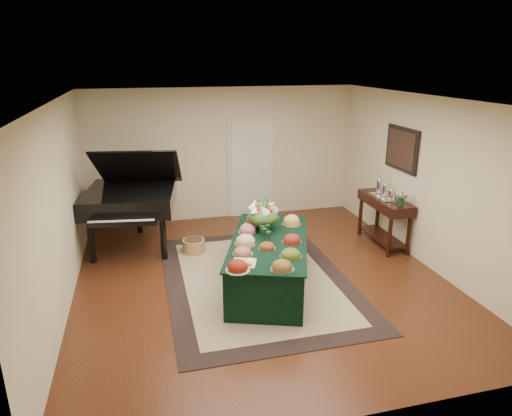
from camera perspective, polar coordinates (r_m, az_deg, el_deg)
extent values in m
plane|color=black|center=(7.14, 0.61, -8.77)|extent=(6.00, 6.00, 0.00)
cube|color=black|center=(7.10, 0.08, -8.90)|extent=(2.73, 3.82, 0.01)
cube|color=beige|center=(7.09, 0.08, -8.85)|extent=(2.19, 3.28, 0.01)
cube|color=beige|center=(9.65, -0.50, 5.13)|extent=(1.05, 0.04, 2.10)
cube|color=silver|center=(9.64, -0.48, 4.82)|extent=(0.90, 0.06, 2.00)
cube|color=black|center=(6.79, 1.62, -6.92)|extent=(1.70, 2.43, 0.71)
cube|color=black|center=(6.64, 1.65, -4.10)|extent=(1.78, 2.50, 0.02)
cylinder|color=white|center=(5.75, 3.28, -7.66)|extent=(0.31, 0.31, 0.01)
ellipsoid|color=brown|center=(5.73, 3.29, -7.20)|extent=(0.25, 0.25, 0.09)
cylinder|color=white|center=(6.11, 4.37, -6.05)|extent=(0.32, 0.32, 0.01)
ellipsoid|color=#516219|center=(6.10, 4.38, -5.67)|extent=(0.26, 0.26, 0.08)
cylinder|color=white|center=(6.57, 4.52, -4.27)|extent=(0.30, 0.30, 0.01)
ellipsoid|color=maroon|center=(6.55, 4.53, -3.88)|extent=(0.25, 0.25, 0.09)
cylinder|color=white|center=(7.55, -0.12, -1.14)|extent=(0.28, 0.28, 0.01)
ellipsoid|color=brown|center=(7.54, -0.12, -0.79)|extent=(0.23, 0.23, 0.09)
cylinder|color=#AAB3A9|center=(7.24, -0.36, -2.03)|extent=(0.30, 0.30, 0.01)
ellipsoid|color=brown|center=(7.21, -0.36, -1.55)|extent=(0.24, 0.24, 0.12)
cylinder|color=white|center=(6.35, 1.37, -5.03)|extent=(0.26, 0.26, 0.01)
ellipsoid|color=brown|center=(6.34, 1.37, -4.74)|extent=(0.21, 0.21, 0.06)
cylinder|color=white|center=(6.16, -1.70, -5.80)|extent=(0.29, 0.29, 0.01)
ellipsoid|color=#A06140|center=(6.14, -1.70, -5.44)|extent=(0.24, 0.24, 0.07)
cylinder|color=white|center=(6.49, -1.33, -4.50)|extent=(0.33, 0.33, 0.01)
ellipsoid|color=#DEBF8B|center=(6.47, -1.33, -4.04)|extent=(0.27, 0.27, 0.10)
cylinder|color=#AAB3A9|center=(5.73, -2.31, -7.76)|extent=(0.31, 0.31, 0.01)
ellipsoid|color=maroon|center=(5.70, -2.31, -7.25)|extent=(0.25, 0.25, 0.10)
cylinder|color=white|center=(7.52, 1.91, -1.24)|extent=(0.26, 0.26, 0.01)
ellipsoid|color=brown|center=(7.50, 1.92, -0.87)|extent=(0.22, 0.22, 0.09)
cylinder|color=white|center=(7.25, 4.47, -2.05)|extent=(0.32, 0.32, 0.01)
ellipsoid|color=#DDB64F|center=(7.23, 4.48, -1.58)|extent=(0.26, 0.26, 0.12)
cylinder|color=white|center=(6.91, -1.06, -3.04)|extent=(0.30, 0.30, 0.01)
ellipsoid|color=#C56280|center=(6.89, -1.06, -2.63)|extent=(0.25, 0.25, 0.09)
cube|color=tan|center=(5.89, -1.50, -6.92)|extent=(0.38, 0.38, 0.02)
ellipsoid|color=white|center=(5.92, -2.04, -6.31)|extent=(0.14, 0.14, 0.08)
ellipsoid|color=white|center=(5.92, -0.66, -6.33)|extent=(0.12, 0.12, 0.07)
cube|color=orange|center=(5.80, -1.10, -6.97)|extent=(0.09, 0.07, 0.05)
cylinder|color=black|center=(6.99, 0.91, -2.03)|extent=(0.18, 0.18, 0.18)
ellipsoid|color=#366127|center=(6.95, 0.91, -1.03)|extent=(0.46, 0.46, 0.30)
cylinder|color=black|center=(7.98, -19.90, -3.97)|extent=(0.10, 0.10, 0.75)
cylinder|color=black|center=(7.78, -11.48, -3.79)|extent=(0.10, 0.10, 0.75)
cylinder|color=black|center=(9.09, -14.45, -0.74)|extent=(0.10, 0.10, 0.75)
cube|color=black|center=(8.28, -15.37, 1.19)|extent=(1.71, 1.80, 0.32)
cube|color=black|center=(7.46, -16.33, -1.65)|extent=(1.09, 0.37, 0.10)
cube|color=black|center=(8.27, -14.49, 4.91)|extent=(1.58, 1.35, 0.82)
cylinder|color=olive|center=(8.05, -7.79, -4.75)|extent=(0.38, 0.38, 0.24)
cylinder|color=black|center=(8.04, 16.35, -3.57)|extent=(0.07, 0.07, 0.71)
cylinder|color=black|center=(8.23, 18.52, -3.29)|extent=(0.07, 0.07, 0.71)
cylinder|color=black|center=(8.92, 12.91, -1.11)|extent=(0.07, 0.07, 0.71)
cylinder|color=black|center=(9.08, 14.94, -0.91)|extent=(0.07, 0.07, 0.71)
cube|color=black|center=(8.42, 15.86, 0.67)|extent=(0.45, 1.27, 0.18)
cube|color=black|center=(8.63, 15.49, -3.43)|extent=(0.38, 1.12, 0.03)
cube|color=white|center=(8.42, 15.82, 1.37)|extent=(0.34, 0.58, 0.02)
cylinder|color=black|center=(7.97, 17.69, 0.70)|extent=(0.09, 0.09, 0.13)
ellipsoid|color=pink|center=(7.94, 17.78, 1.54)|extent=(0.20, 0.20, 0.13)
cube|color=black|center=(8.31, 17.78, 7.05)|extent=(0.04, 0.95, 0.75)
cube|color=#4C141C|center=(8.30, 17.63, 7.05)|extent=(0.01, 0.82, 0.62)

